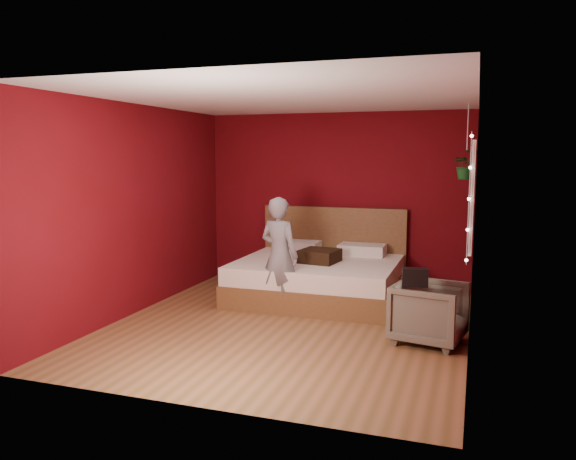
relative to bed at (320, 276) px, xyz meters
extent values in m
plane|color=brown|center=(0.00, -1.38, -0.31)|extent=(4.50, 4.50, 0.00)
cube|color=#5A0911|center=(0.00, 0.88, 0.99)|extent=(4.00, 0.02, 2.60)
cube|color=#5A0911|center=(0.00, -3.64, 0.99)|extent=(4.00, 0.02, 2.60)
cube|color=#5A0911|center=(-2.01, -1.38, 0.99)|extent=(0.02, 4.50, 2.60)
cube|color=#5A0911|center=(2.01, -1.38, 0.99)|extent=(0.02, 4.50, 2.60)
cube|color=silver|center=(0.00, -1.38, 2.30)|extent=(4.00, 4.50, 0.02)
cube|color=white|center=(1.97, -0.48, 1.19)|extent=(0.04, 0.97, 1.27)
cube|color=black|center=(1.96, -0.48, 1.19)|extent=(0.02, 0.85, 1.15)
cube|color=white|center=(1.95, -0.48, 1.19)|extent=(0.03, 0.05, 1.15)
cube|color=white|center=(1.95, -0.48, 1.19)|extent=(0.03, 0.85, 0.05)
cylinder|color=silver|center=(1.94, -1.00, 1.19)|extent=(0.01, 0.01, 1.45)
sphere|color=#FFF2CC|center=(1.94, -1.00, 0.51)|extent=(0.04, 0.04, 0.04)
sphere|color=#FFF2CC|center=(1.94, -1.00, 0.85)|extent=(0.04, 0.04, 0.04)
sphere|color=#FFF2CC|center=(1.94, -1.00, 1.19)|extent=(0.04, 0.04, 0.04)
sphere|color=#FFF2CC|center=(1.94, -1.00, 1.53)|extent=(0.04, 0.04, 0.04)
sphere|color=#FFF2CC|center=(1.94, -1.00, 1.86)|extent=(0.04, 0.04, 0.04)
cube|color=brown|center=(0.00, -0.10, -0.16)|extent=(2.18, 1.85, 0.30)
cube|color=silver|center=(0.00, -0.10, 0.11)|extent=(2.13, 1.81, 0.24)
cube|color=brown|center=(0.00, 0.78, 0.29)|extent=(2.18, 0.09, 1.20)
cube|color=silver|center=(-0.49, 0.52, 0.31)|extent=(0.65, 0.41, 0.15)
cube|color=silver|center=(0.49, 0.52, 0.31)|extent=(0.65, 0.41, 0.15)
imported|color=slate|center=(-0.28, -0.88, 0.42)|extent=(0.61, 0.49, 1.46)
imported|color=#5D5949|center=(1.60, -1.47, 0.01)|extent=(0.83, 0.81, 0.65)
cube|color=black|center=(1.46, -1.67, 0.43)|extent=(0.28, 0.17, 0.18)
cube|color=black|center=(0.05, -0.21, 0.32)|extent=(0.54, 0.54, 0.17)
cylinder|color=silver|center=(1.88, -0.03, 2.01)|extent=(0.01, 0.01, 0.57)
imported|color=#185421|center=(1.88, -0.03, 1.54)|extent=(0.37, 0.34, 0.36)
camera|label=1|loc=(2.02, -7.38, 1.66)|focal=35.00mm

